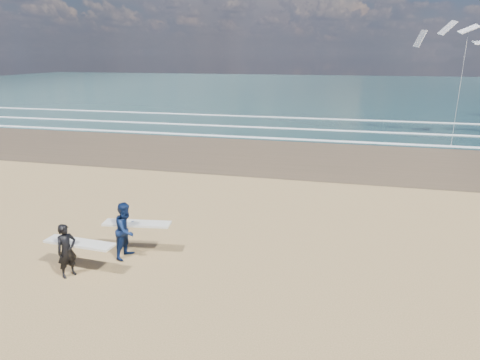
# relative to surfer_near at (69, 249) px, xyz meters

# --- Properties ---
(ocean) EXTENTS (220.00, 100.00, 0.02)m
(ocean) POSITION_rel_surfer_near_xyz_m (21.19, 71.45, -0.83)
(ocean) COLOR #1B393B
(ocean) RESTS_ON ground
(surfer_near) EXTENTS (2.23, 1.04, 1.64)m
(surfer_near) POSITION_rel_surfer_near_xyz_m (0.00, 0.00, 0.00)
(surfer_near) COLOR black
(surfer_near) RESTS_ON ground
(surfer_far) EXTENTS (2.25, 1.26, 1.86)m
(surfer_far) POSITION_rel_surfer_near_xyz_m (1.08, 1.53, 0.10)
(surfer_far) COLOR #0C1D47
(surfer_far) RESTS_ON ground
(kite_1) EXTENTS (6.68, 4.83, 9.36)m
(kite_1) POSITION_rel_surfer_near_xyz_m (15.86, 25.34, 4.65)
(kite_1) COLOR slate
(kite_1) RESTS_ON ground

